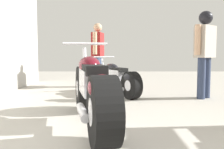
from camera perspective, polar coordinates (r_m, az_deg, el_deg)
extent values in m
plane|color=#A8A399|center=(4.14, 6.97, -7.28)|extent=(16.20, 16.20, 0.00)
cylinder|color=black|center=(3.78, -6.39, -3.25)|extent=(0.38, 0.71, 0.67)
cylinder|color=silver|center=(3.78, -6.39, -3.25)|extent=(0.30, 0.30, 0.26)
cylinder|color=black|center=(2.29, -2.18, -8.51)|extent=(0.38, 0.71, 0.67)
cylinder|color=silver|center=(2.29, -2.18, -8.51)|extent=(0.30, 0.30, 0.26)
cube|color=silver|center=(3.00, -4.84, -1.67)|extent=(0.39, 0.71, 0.29)
ellipsoid|color=#5B0F19|center=(3.21, -5.42, 2.14)|extent=(0.39, 0.59, 0.23)
cube|color=black|center=(2.80, -4.33, 1.12)|extent=(0.34, 0.54, 0.11)
ellipsoid|color=#5B0F19|center=(2.30, -2.43, -3.10)|extent=(0.37, 0.51, 0.25)
cylinder|color=silver|center=(3.70, -6.37, 1.50)|extent=(0.11, 0.27, 0.61)
cylinder|color=silver|center=(3.66, -6.35, 7.07)|extent=(0.65, 0.18, 0.04)
cylinder|color=silver|center=(2.72, -6.99, -8.57)|extent=(0.22, 0.59, 0.09)
cylinder|color=black|center=(5.75, -2.28, -1.20)|extent=(0.40, 0.54, 0.53)
cylinder|color=silver|center=(5.75, -2.28, -1.20)|extent=(0.25, 0.26, 0.20)
cylinder|color=black|center=(4.72, 4.30, -2.52)|extent=(0.40, 0.54, 0.53)
cylinder|color=silver|center=(4.72, 4.30, -2.52)|extent=(0.25, 0.26, 0.20)
cube|color=silver|center=(5.21, 0.69, -0.17)|extent=(0.43, 0.56, 0.23)
ellipsoid|color=black|center=(5.36, -0.28, 1.56)|extent=(0.40, 0.48, 0.18)
cube|color=black|center=(5.07, 1.52, 1.10)|extent=(0.35, 0.44, 0.08)
ellipsoid|color=black|center=(4.73, 4.04, -0.48)|extent=(0.36, 0.42, 0.20)
cylinder|color=silver|center=(5.70, -2.14, 1.25)|extent=(0.14, 0.20, 0.48)
cylinder|color=silver|center=(5.66, -1.99, 4.08)|extent=(0.46, 0.27, 0.03)
cylinder|color=silver|center=(4.96, 0.94, -3.07)|extent=(0.28, 0.43, 0.07)
cylinder|color=#384766|center=(6.59, -3.24, 0.74)|extent=(0.18, 0.18, 0.80)
cylinder|color=#384766|center=(6.40, -3.69, 0.62)|extent=(0.18, 0.18, 0.80)
cube|color=maroon|center=(6.49, -3.49, 6.90)|extent=(0.32, 0.48, 0.61)
cylinder|color=tan|center=(6.75, -2.88, 7.04)|extent=(0.13, 0.13, 0.56)
cylinder|color=tan|center=(6.22, -4.15, 7.22)|extent=(0.13, 0.13, 0.56)
sphere|color=tan|center=(6.52, -3.51, 10.76)|extent=(0.22, 0.22, 0.22)
cylinder|color=#2D3851|center=(5.03, 19.71, -0.83)|extent=(0.21, 0.21, 0.79)
cylinder|color=#2D3851|center=(5.20, 20.74, -0.68)|extent=(0.21, 0.21, 0.79)
cube|color=#B2A899|center=(5.10, 20.46, 7.10)|extent=(0.48, 0.47, 0.61)
cylinder|color=tan|center=(4.86, 18.96, 7.57)|extent=(0.15, 0.15, 0.56)
cylinder|color=tan|center=(5.34, 21.84, 7.21)|extent=(0.15, 0.15, 0.56)
sphere|color=black|center=(5.14, 20.61, 11.95)|extent=(0.22, 0.22, 0.22)
sphere|color=black|center=(5.14, 20.61, 12.13)|extent=(0.26, 0.26, 0.26)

